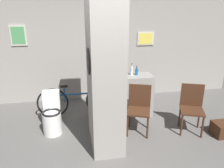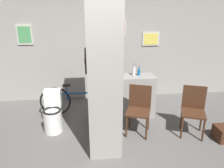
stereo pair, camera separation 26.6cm
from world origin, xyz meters
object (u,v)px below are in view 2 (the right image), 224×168
object	(u,v)px
toilet	(53,114)
chair_by_doorway	(193,108)
chair_near_pillar	(139,107)
bicycle	(80,100)
bottle_tall	(134,71)

from	to	relation	value
toilet	chair_by_doorway	bearing A→B (deg)	-8.75
chair_near_pillar	bicycle	size ratio (longest dim) A/B	0.53
chair_by_doorway	bottle_tall	xyz separation A→B (m)	(-0.97, 0.89, 0.51)
chair_near_pillar	bicycle	xyz separation A→B (m)	(-1.15, 0.87, -0.16)
bottle_tall	chair_near_pillar	bearing A→B (deg)	-93.15
chair_near_pillar	chair_by_doorway	bearing A→B (deg)	11.95
chair_near_pillar	bicycle	world-z (taller)	chair_near_pillar
toilet	bottle_tall	distance (m)	1.89
bicycle	bottle_tall	distance (m)	1.37
chair_by_doorway	bottle_tall	bearing A→B (deg)	158.81
chair_by_doorway	bicycle	size ratio (longest dim) A/B	0.53
toilet	chair_by_doorway	world-z (taller)	chair_by_doorway
toilet	chair_by_doorway	xyz separation A→B (m)	(2.66, -0.41, 0.17)
chair_near_pillar	bicycle	bearing A→B (deg)	163.86
chair_near_pillar	chair_by_doorway	size ratio (longest dim) A/B	1.00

